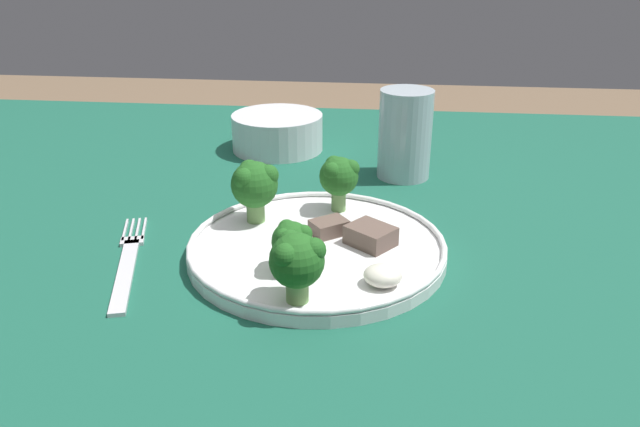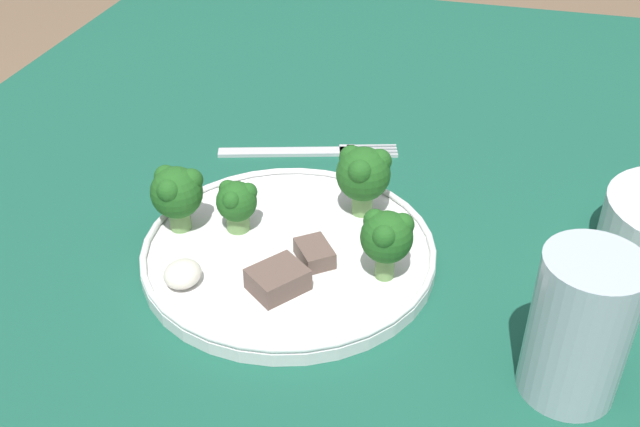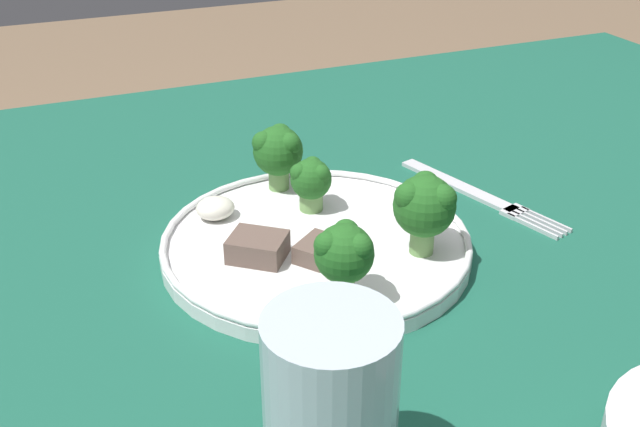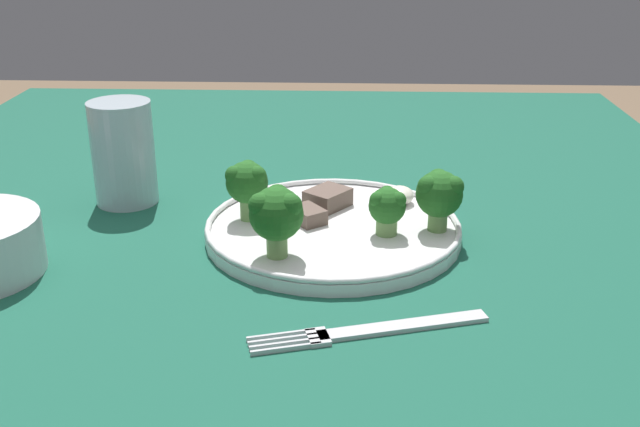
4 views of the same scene
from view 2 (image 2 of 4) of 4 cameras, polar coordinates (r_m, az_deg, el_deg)
table at (r=0.74m, az=2.76°, el=-7.65°), size 1.38×1.05×0.72m
dinner_plate at (r=0.67m, az=-2.39°, el=-2.91°), size 0.26×0.26×0.02m
fork at (r=0.82m, az=-1.02°, el=4.72°), size 0.07×0.19×0.00m
drinking_glass at (r=0.55m, az=19.05°, el=-8.68°), size 0.07×0.07×0.12m
broccoli_floret_near_rim_left at (r=0.61m, az=5.10°, el=-1.77°), size 0.04×0.04×0.06m
broccoli_floret_center_left at (r=0.67m, az=-6.37°, el=0.88°), size 0.04×0.04×0.05m
broccoli_floret_back_left at (r=0.68m, az=-10.87°, el=1.62°), size 0.05×0.05×0.06m
broccoli_floret_front_left at (r=0.69m, az=3.32°, el=3.07°), size 0.05×0.05×0.07m
meat_slice_front_slice at (r=0.62m, az=-3.24°, el=-5.03°), size 0.06×0.06×0.02m
meat_slice_middle_slice at (r=0.65m, az=-0.42°, el=-3.05°), size 0.04×0.04×0.02m
sauce_dollop at (r=0.63m, az=-10.43°, el=-4.54°), size 0.03×0.03×0.02m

